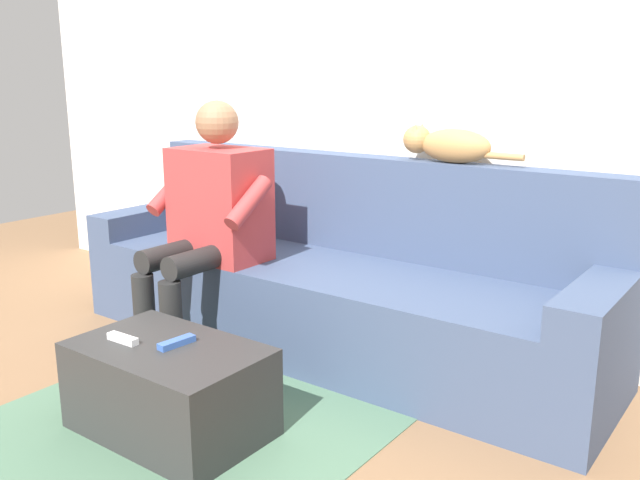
% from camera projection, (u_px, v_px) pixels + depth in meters
% --- Properties ---
extents(ground_plane, '(8.00, 8.00, 0.00)m').
position_uv_depth(ground_plane, '(232.00, 399.00, 2.79)').
color(ground_plane, '#846042').
extents(back_wall, '(5.32, 0.06, 2.59)m').
position_uv_depth(back_wall, '(383.00, 75.00, 3.38)').
color(back_wall, silver).
rests_on(back_wall, ground).
extents(couch, '(2.66, 0.76, 0.91)m').
position_uv_depth(couch, '(334.00, 286.00, 3.28)').
color(couch, '#3D4C6B').
rests_on(couch, ground).
extents(coffee_table, '(0.71, 0.45, 0.34)m').
position_uv_depth(coffee_table, '(170.00, 389.00, 2.49)').
color(coffee_table, '#2D2D2D').
rests_on(coffee_table, ground).
extents(person_solo_seated, '(0.59, 0.61, 1.18)m').
position_uv_depth(person_solo_seated, '(211.00, 212.00, 3.20)').
color(person_solo_seated, '#B23838').
rests_on(person_solo_seated, ground).
extents(cat_on_backrest, '(0.58, 0.14, 0.17)m').
position_uv_depth(cat_on_backrest, '(446.00, 144.00, 3.07)').
color(cat_on_backrest, '#B7844C').
rests_on(cat_on_backrest, couch).
extents(remote_blue, '(0.05, 0.15, 0.02)m').
position_uv_depth(remote_blue, '(177.00, 342.00, 2.46)').
color(remote_blue, '#3860B7').
rests_on(remote_blue, coffee_table).
extents(remote_white, '(0.14, 0.04, 0.03)m').
position_uv_depth(remote_white, '(123.00, 339.00, 2.49)').
color(remote_white, white).
rests_on(remote_white, coffee_table).
extents(floor_rug, '(1.40, 1.34, 0.01)m').
position_uv_depth(floor_rug, '(195.00, 418.00, 2.62)').
color(floor_rug, '#4C7056').
rests_on(floor_rug, ground).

